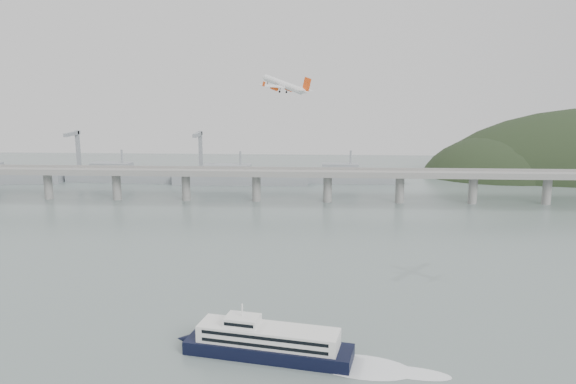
{
  "coord_description": "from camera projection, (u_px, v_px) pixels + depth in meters",
  "views": [
    {
      "loc": [
        12.77,
        -185.23,
        84.55
      ],
      "look_at": [
        0.0,
        55.0,
        36.0
      ],
      "focal_mm": 35.0,
      "sensor_mm": 36.0,
      "label": 1
    }
  ],
  "objects": [
    {
      "name": "ground",
      "position": [
        280.0,
        322.0,
        198.7
      ],
      "size": [
        900.0,
        900.0,
        0.0
      ],
      "primitive_type": "plane",
      "color": "slate",
      "rests_on": "ground"
    },
    {
      "name": "bridge",
      "position": [
        297.0,
        177.0,
        391.05
      ],
      "size": [
        800.0,
        22.0,
        23.9
      ],
      "color": "gray",
      "rests_on": "ground"
    },
    {
      "name": "distant_fleet",
      "position": [
        115.0,
        175.0,
        465.03
      ],
      "size": [
        453.0,
        60.9,
        40.0
      ],
      "color": "gray",
      "rests_on": "ground"
    },
    {
      "name": "ferry",
      "position": [
        268.0,
        342.0,
        173.87
      ],
      "size": [
        85.56,
        27.23,
        16.26
      ],
      "rotation": [
        0.0,
        0.0,
        -0.2
      ],
      "color": "black",
      "rests_on": "ground"
    },
    {
      "name": "airliner",
      "position": [
        284.0,
        85.0,
        270.63
      ],
      "size": [
        27.98,
        26.78,
        11.1
      ],
      "rotation": [
        0.05,
        -0.25,
        2.4
      ],
      "color": "white",
      "rests_on": "ground"
    }
  ]
}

